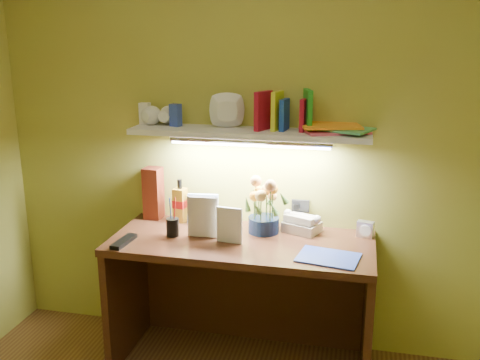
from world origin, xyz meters
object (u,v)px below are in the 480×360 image
flower_bouquet (264,206)px  desk_clock (365,229)px  whisky_bottle (180,201)px  desk (241,303)px  telephone (302,222)px

flower_bouquet → desk_clock: bearing=4.8°
flower_bouquet → whisky_bottle: flower_bouquet is taller
desk → whisky_bottle: size_ratio=5.50×
desk_clock → whisky_bottle: (-1.06, 0.02, 0.08)m
telephone → desk_clock: (0.34, -0.00, -0.01)m
flower_bouquet → telephone: 0.23m
flower_bouquet → desk_clock: flower_bouquet is taller
desk → whisky_bottle: (-0.41, 0.21, 0.50)m
whisky_bottle → desk: bearing=-27.2°
desk_clock → telephone: bearing=-166.2°
desk → whisky_bottle: bearing=152.8°
desk → flower_bouquet: flower_bouquet is taller
desk_clock → whisky_bottle: bearing=-166.6°
telephone → whisky_bottle: size_ratio=0.74×
telephone → whisky_bottle: bearing=-159.4°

